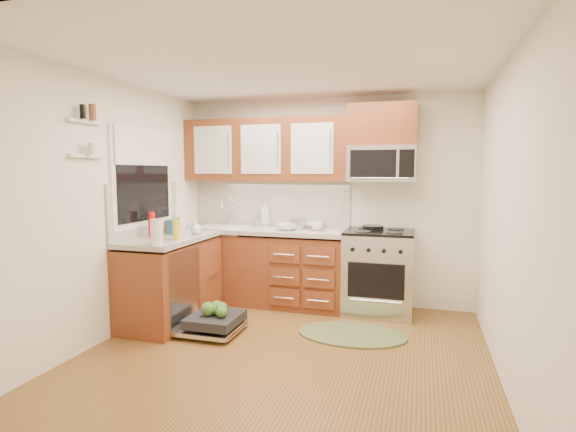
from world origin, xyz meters
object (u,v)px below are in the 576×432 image
(cup, at_px, (317,226))
(paper_towel_roll, at_px, (157,232))
(skillet, at_px, (373,227))
(stock_pot, at_px, (297,224))
(range, at_px, (379,272))
(upper_cabinets, at_px, (266,150))
(rug, at_px, (352,334))
(bowl_a, at_px, (310,225))
(dishwasher, at_px, (211,323))
(bowl_b, at_px, (287,227))
(microwave, at_px, (382,164))
(sink, at_px, (222,237))
(cutting_board, at_px, (306,228))

(cup, bearing_deg, paper_towel_roll, -130.21)
(skillet, height_order, stock_pot, stock_pot)
(range, bearing_deg, upper_cabinets, 174.11)
(paper_towel_roll, relative_size, cup, 1.81)
(rug, xyz_separation_m, bowl_a, (-0.66, 0.96, 0.95))
(dishwasher, bearing_deg, bowl_b, 65.47)
(skillet, relative_size, bowl_b, 1.00)
(bowl_b, bearing_deg, skillet, 10.33)
(upper_cabinets, xyz_separation_m, dishwasher, (-0.13, -1.27, -1.77))
(upper_cabinets, bearing_deg, stock_pot, -14.13)
(stock_pot, relative_size, cup, 1.64)
(range, height_order, stock_pot, stock_pot)
(rug, bearing_deg, microwave, 78.71)
(stock_pot, bearing_deg, bowl_a, 46.10)
(dishwasher, distance_m, cup, 1.64)
(microwave, distance_m, dishwasher, 2.55)
(sink, distance_m, stock_pot, 0.98)
(skillet, bearing_deg, bowl_b, -169.67)
(cutting_board, distance_m, cup, 0.22)
(cutting_board, bearing_deg, paper_towel_roll, -123.54)
(cup, bearing_deg, stock_pot, 169.14)
(paper_towel_roll, bearing_deg, cup, 49.79)
(range, distance_m, bowl_a, 0.99)
(rug, xyz_separation_m, cup, (-0.53, 0.78, 0.97))
(sink, bearing_deg, bowl_b, -5.40)
(dishwasher, relative_size, cutting_board, 2.71)
(paper_towel_roll, distance_m, cup, 1.88)
(dishwasher, xyz_separation_m, stock_pot, (0.57, 1.17, 0.89))
(paper_towel_roll, bearing_deg, bowl_b, 57.55)
(microwave, bearing_deg, skillet, -158.50)
(rug, distance_m, cutting_board, 1.48)
(cutting_board, xyz_separation_m, bowl_a, (0.05, 0.05, 0.03))
(stock_pot, bearing_deg, dishwasher, -115.98)
(range, xyz_separation_m, dishwasher, (-1.54, -1.13, -0.38))
(upper_cabinets, bearing_deg, cup, -12.92)
(cutting_board, xyz_separation_m, paper_towel_roll, (-1.04, -1.57, 0.11))
(sink, distance_m, bowl_b, 0.88)
(range, xyz_separation_m, stock_pot, (-0.97, 0.04, 0.52))
(paper_towel_roll, bearing_deg, rug, 20.62)
(upper_cabinets, xyz_separation_m, rug, (1.22, -0.94, -1.86))
(stock_pot, bearing_deg, paper_towel_roll, -122.82)
(cutting_board, bearing_deg, dishwasher, -117.50)
(upper_cabinets, height_order, cup, upper_cabinets)
(stock_pot, bearing_deg, bowl_b, -126.51)
(range, height_order, skillet, skillet)
(range, relative_size, rug, 0.88)
(range, bearing_deg, microwave, 90.00)
(cutting_board, relative_size, paper_towel_roll, 1.05)
(cup, bearing_deg, range, 1.06)
(stock_pot, height_order, cup, stock_pot)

